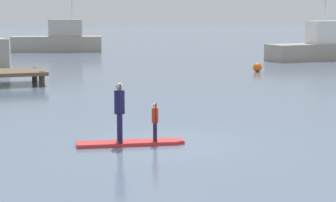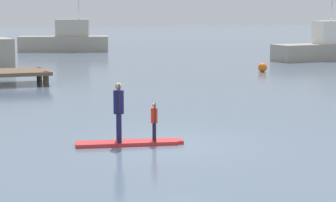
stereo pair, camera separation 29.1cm
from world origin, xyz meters
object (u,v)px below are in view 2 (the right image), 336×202
(paddler_child_solo, at_px, (154,120))
(motor_boat_small_navy, at_px, (66,40))
(paddleboard_near, at_px, (129,143))
(mooring_buoy_near, at_px, (263,67))
(fishing_boat_green_midground, at_px, (334,46))
(paddler_adult, at_px, (119,108))

(paddler_child_solo, relative_size, motor_boat_small_navy, 0.13)
(paddleboard_near, distance_m, mooring_buoy_near, 21.76)
(paddler_child_solo, distance_m, motor_boat_small_navy, 40.40)
(paddler_child_solo, relative_size, fishing_boat_green_midground, 0.11)
(paddleboard_near, bearing_deg, paddler_adult, 171.44)
(paddler_child_solo, xyz_separation_m, mooring_buoy_near, (12.50, 17.43, -0.42))
(motor_boat_small_navy, bearing_deg, paddler_child_solo, -96.78)
(mooring_buoy_near, bearing_deg, motor_boat_small_navy, 108.84)
(paddleboard_near, relative_size, mooring_buoy_near, 5.57)
(paddleboard_near, relative_size, fishing_boat_green_midground, 0.32)
(paddleboard_near, distance_m, paddler_child_solo, 0.95)
(paddler_adult, relative_size, mooring_buoy_near, 3.01)
(paddleboard_near, xyz_separation_m, paddler_child_solo, (0.69, -0.13, 0.64))
(paddleboard_near, xyz_separation_m, motor_boat_small_navy, (5.46, 39.98, 0.95))
(paddler_adult, xyz_separation_m, motor_boat_small_navy, (5.74, 39.94, -0.04))
(motor_boat_small_navy, distance_m, mooring_buoy_near, 23.98)
(paddler_child_solo, height_order, fishing_boat_green_midground, fishing_boat_green_midground)
(paddler_adult, bearing_deg, paddler_child_solo, -10.16)
(motor_boat_small_navy, height_order, mooring_buoy_near, motor_boat_small_navy)
(fishing_boat_green_midground, xyz_separation_m, mooring_buoy_near, (-9.48, -6.80, -0.76))
(paddleboard_near, bearing_deg, fishing_boat_green_midground, 46.75)
(paddleboard_near, height_order, fishing_boat_green_midground, fishing_boat_green_midground)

